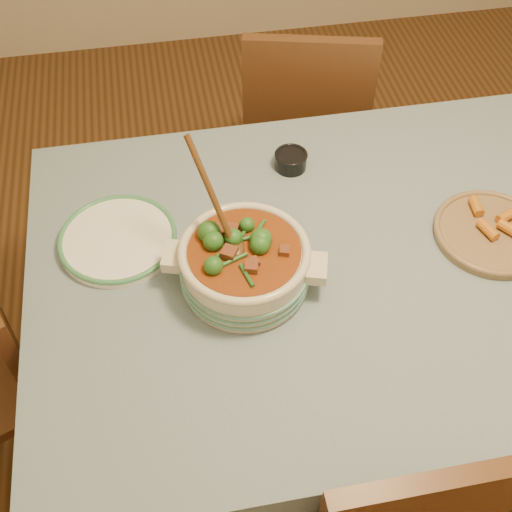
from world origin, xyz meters
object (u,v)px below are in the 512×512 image
Objects in this scene: dining_table at (372,277)px; condiment_bowl at (291,159)px; white_plate at (118,239)px; fried_plate at (492,231)px; chair_far at (305,121)px; stew_casserole at (244,262)px.

dining_table is 0.39m from condiment_bowl.
fried_plate is (0.91, -0.15, 0.01)m from white_plate.
chair_far is at bearing 46.60° from white_plate.
stew_casserole is (-0.33, -0.03, 0.17)m from dining_table.
fried_plate is at bearing -37.92° from condiment_bowl.
stew_casserole is 0.62m from fried_plate.
condiment_bowl and fried_plate have the same top height.
stew_casserole reaches higher than chair_far.
dining_table is 0.64m from white_plate.
stew_casserole is at bearing -175.21° from dining_table.
stew_casserole is 0.34m from white_plate.
white_plate is at bearing 60.58° from chair_far.
white_plate is (-0.62, 0.15, 0.11)m from dining_table.
stew_casserole is at bearing -177.15° from fried_plate.
fried_plate is at bearing 0.62° from dining_table.
stew_casserole reaches higher than fried_plate.
dining_table is 1.87× the size of chair_far.
white_plate is (-0.29, 0.18, -0.06)m from stew_casserole.
condiment_bowl is at bearing 112.67° from dining_table.
stew_casserole is 0.98m from chair_far.
stew_casserole reaches higher than dining_table.
dining_table is 0.37m from stew_casserole.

